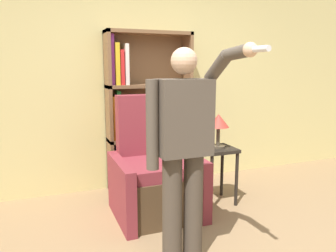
# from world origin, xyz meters

# --- Properties ---
(wall_back) EXTENTS (8.00, 0.06, 2.80)m
(wall_back) POSITION_xyz_m (0.00, 2.03, 1.40)
(wall_back) COLOR #DBCC84
(wall_back) RESTS_ON ground_plane
(bookcase) EXTENTS (1.04, 0.28, 1.92)m
(bookcase) POSITION_xyz_m (-0.17, 1.87, 0.94)
(bookcase) COLOR brown
(bookcase) RESTS_ON ground_plane
(armchair) EXTENTS (0.85, 0.81, 1.22)m
(armchair) POSITION_xyz_m (-0.24, 1.13, 0.38)
(armchair) COLOR #4C3823
(armchair) RESTS_ON ground_plane
(person_standing) EXTENTS (0.54, 0.78, 1.65)m
(person_standing) POSITION_xyz_m (-0.33, 0.20, 0.93)
(person_standing) COLOR #473D33
(person_standing) RESTS_ON ground_plane
(side_table) EXTENTS (0.37, 0.37, 0.63)m
(side_table) POSITION_xyz_m (0.49, 1.12, 0.49)
(side_table) COLOR black
(side_table) RESTS_ON ground_plane
(table_lamp) EXTENTS (0.23, 0.23, 0.37)m
(table_lamp) POSITION_xyz_m (0.49, 1.12, 0.91)
(table_lamp) COLOR #4C4233
(table_lamp) RESTS_ON side_table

